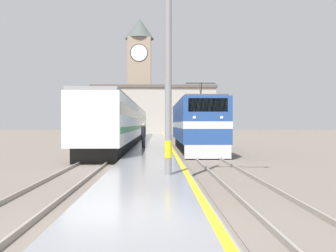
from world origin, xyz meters
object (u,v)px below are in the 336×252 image
Objects in this scene: passenger_train at (126,123)px; person_on_platform at (143,135)px; locomotive_train at (195,125)px; clock_tower at (140,72)px; catenary_mast at (172,52)px.

passenger_train reaches higher than person_on_platform.
locomotive_train reaches higher than person_on_platform.
clock_tower is at bearing 97.17° from locomotive_train.
clock_tower is at bearing 92.92° from person_on_platform.
catenary_mast reaches higher than person_on_platform.
locomotive_train is at bearing -61.24° from passenger_train.
catenary_mast is at bearing -86.48° from clock_tower.
passenger_train is 24.89× the size of person_on_platform.
catenary_mast is at bearing -84.33° from person_on_platform.
catenary_mast is (3.85, -28.47, 2.49)m from passenger_train.
passenger_train is 28.84m from catenary_mast.
passenger_train is 13.09m from person_on_platform.
clock_tower is (-4.40, 71.47, 8.75)m from catenary_mast.
passenger_train is at bearing 97.71° from catenary_mast.
person_on_platform is 0.07× the size of clock_tower.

